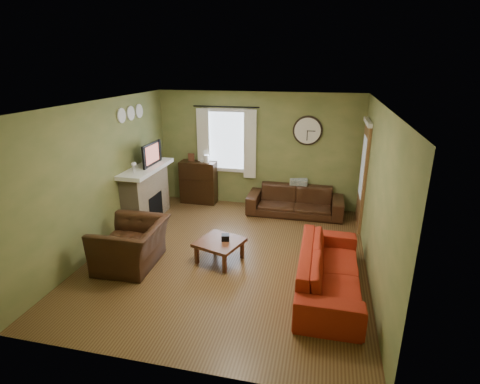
% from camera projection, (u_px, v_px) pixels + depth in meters
% --- Properties ---
extents(floor, '(4.60, 5.20, 0.00)m').
position_uv_depth(floor, '(229.00, 256.00, 6.54)').
color(floor, brown).
rests_on(floor, ground).
extents(ceiling, '(4.60, 5.20, 0.00)m').
position_uv_depth(ceiling, '(228.00, 104.00, 5.68)').
color(ceiling, white).
rests_on(ceiling, ground).
extents(wall_left, '(0.00, 5.20, 2.60)m').
position_uv_depth(wall_left, '(103.00, 176.00, 6.60)').
color(wall_left, olive).
rests_on(wall_left, ground).
extents(wall_right, '(0.00, 5.20, 2.60)m').
position_uv_depth(wall_right, '(376.00, 196.00, 5.62)').
color(wall_right, olive).
rests_on(wall_right, ground).
extents(wall_back, '(4.60, 0.00, 2.60)m').
position_uv_depth(wall_back, '(257.00, 150.00, 8.50)').
color(wall_back, olive).
rests_on(wall_back, ground).
extents(wall_front, '(4.60, 0.00, 2.60)m').
position_uv_depth(wall_front, '(163.00, 264.00, 3.72)').
color(wall_front, olive).
rests_on(wall_front, ground).
extents(fireplace, '(0.40, 1.40, 1.10)m').
position_uv_depth(fireplace, '(146.00, 195.00, 7.86)').
color(fireplace, tan).
rests_on(fireplace, floor).
extents(firebox, '(0.04, 0.60, 0.55)m').
position_uv_depth(firebox, '(155.00, 207.00, 7.90)').
color(firebox, black).
rests_on(firebox, fireplace).
extents(mantel, '(0.58, 1.60, 0.08)m').
position_uv_depth(mantel, '(145.00, 168.00, 7.66)').
color(mantel, white).
rests_on(mantel, fireplace).
extents(tv, '(0.08, 0.60, 0.35)m').
position_uv_depth(tv, '(149.00, 157.00, 7.73)').
color(tv, black).
rests_on(tv, mantel).
extents(tv_screen, '(0.02, 0.62, 0.36)m').
position_uv_depth(tv_screen, '(152.00, 154.00, 7.69)').
color(tv_screen, '#994C3F').
rests_on(tv_screen, mantel).
extents(medallion_left, '(0.28, 0.28, 0.03)m').
position_uv_depth(medallion_left, '(121.00, 116.00, 7.02)').
color(medallion_left, white).
rests_on(medallion_left, wall_left).
extents(medallion_mid, '(0.28, 0.28, 0.03)m').
position_uv_depth(medallion_mid, '(131.00, 113.00, 7.34)').
color(medallion_mid, white).
rests_on(medallion_mid, wall_left).
extents(medallion_right, '(0.28, 0.28, 0.03)m').
position_uv_depth(medallion_right, '(139.00, 111.00, 7.66)').
color(medallion_right, white).
rests_on(medallion_right, wall_left).
extents(window_pane, '(1.00, 0.02, 1.30)m').
position_uv_depth(window_pane, '(227.00, 140.00, 8.57)').
color(window_pane, silver).
rests_on(window_pane, wall_back).
extents(curtain_rod, '(0.03, 0.03, 1.50)m').
position_uv_depth(curtain_rod, '(226.00, 107.00, 8.22)').
color(curtain_rod, black).
rests_on(curtain_rod, wall_back).
extents(curtain_left, '(0.28, 0.04, 1.55)m').
position_uv_depth(curtain_left, '(203.00, 142.00, 8.61)').
color(curtain_left, silver).
rests_on(curtain_left, wall_back).
extents(curtain_right, '(0.28, 0.04, 1.55)m').
position_uv_depth(curtain_right, '(250.00, 145.00, 8.38)').
color(curtain_right, silver).
rests_on(curtain_right, wall_back).
extents(wall_clock, '(0.64, 0.06, 0.64)m').
position_uv_depth(wall_clock, '(308.00, 131.00, 8.06)').
color(wall_clock, white).
rests_on(wall_clock, wall_back).
extents(door, '(0.05, 0.90, 2.10)m').
position_uv_depth(door, '(363.00, 177.00, 7.41)').
color(door, brown).
rests_on(door, floor).
extents(bookshelf, '(0.85, 0.36, 1.01)m').
position_uv_depth(bookshelf, '(199.00, 182.00, 8.87)').
color(bookshelf, black).
rests_on(bookshelf, floor).
extents(book, '(0.27, 0.30, 0.02)m').
position_uv_depth(book, '(200.00, 163.00, 8.75)').
color(book, '#542D1B').
rests_on(book, bookshelf).
extents(sofa_brown, '(2.07, 0.81, 0.61)m').
position_uv_depth(sofa_brown, '(295.00, 201.00, 8.24)').
color(sofa_brown, black).
rests_on(sofa_brown, floor).
extents(pillow_left, '(0.40, 0.22, 0.38)m').
position_uv_depth(pillow_left, '(298.00, 187.00, 8.40)').
color(pillow_left, '#8F9D9C').
rests_on(pillow_left, sofa_brown).
extents(pillow_right, '(0.37, 0.11, 0.37)m').
position_uv_depth(pillow_right, '(298.00, 187.00, 8.38)').
color(pillow_right, '#8F9D9C').
rests_on(pillow_right, sofa_brown).
extents(sofa_red, '(0.87, 2.23, 0.65)m').
position_uv_depth(sofa_red, '(330.00, 270.00, 5.47)').
color(sofa_red, maroon).
rests_on(sofa_red, floor).
extents(armchair, '(1.04, 1.18, 0.74)m').
position_uv_depth(armchair, '(131.00, 245.00, 6.13)').
color(armchair, black).
rests_on(armchair, floor).
extents(coffee_table, '(0.87, 0.87, 0.37)m').
position_uv_depth(coffee_table, '(220.00, 251.00, 6.32)').
color(coffee_table, '#542D1B').
rests_on(coffee_table, floor).
extents(tissue_box, '(0.16, 0.16, 0.10)m').
position_uv_depth(tissue_box, '(225.00, 238.00, 6.27)').
color(tissue_box, black).
rests_on(tissue_box, coffee_table).
extents(wine_glass_a, '(0.07, 0.07, 0.21)m').
position_uv_depth(wine_glass_a, '(133.00, 168.00, 7.14)').
color(wine_glass_a, white).
rests_on(wine_glass_a, mantel).
extents(wine_glass_b, '(0.07, 0.07, 0.21)m').
position_uv_depth(wine_glass_b, '(135.00, 167.00, 7.19)').
color(wine_glass_b, white).
rests_on(wine_glass_b, mantel).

